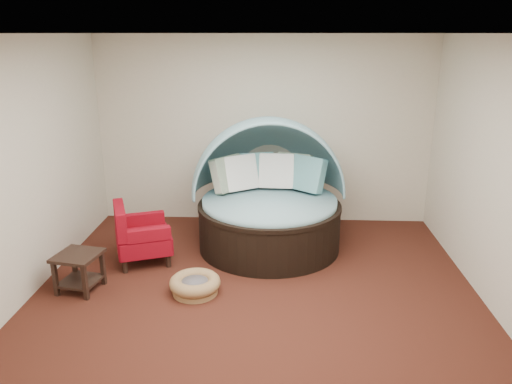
{
  "coord_description": "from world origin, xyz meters",
  "views": [
    {
      "loc": [
        0.26,
        -4.89,
        2.8
      ],
      "look_at": [
        -0.02,
        0.6,
        1.05
      ],
      "focal_mm": 35.0,
      "sensor_mm": 36.0,
      "label": 1
    }
  ],
  "objects_px": {
    "pet_basket": "(195,284)",
    "side_table": "(79,267)",
    "canopy_daybed": "(269,188)",
    "red_armchair": "(139,235)"
  },
  "relations": [
    {
      "from": "canopy_daybed",
      "to": "red_armchair",
      "type": "height_order",
      "value": "canopy_daybed"
    },
    {
      "from": "pet_basket",
      "to": "canopy_daybed",
      "type": "bearing_deg",
      "value": 61.12
    },
    {
      "from": "red_armchair",
      "to": "pet_basket",
      "type": "bearing_deg",
      "value": -63.83
    },
    {
      "from": "pet_basket",
      "to": "side_table",
      "type": "relative_size",
      "value": 1.28
    },
    {
      "from": "canopy_daybed",
      "to": "red_armchair",
      "type": "distance_m",
      "value": 1.81
    },
    {
      "from": "pet_basket",
      "to": "side_table",
      "type": "bearing_deg",
      "value": 179.61
    },
    {
      "from": "red_armchair",
      "to": "side_table",
      "type": "relative_size",
      "value": 1.58
    },
    {
      "from": "pet_basket",
      "to": "red_armchair",
      "type": "relative_size",
      "value": 0.81
    },
    {
      "from": "red_armchair",
      "to": "side_table",
      "type": "distance_m",
      "value": 0.91
    },
    {
      "from": "canopy_daybed",
      "to": "pet_basket",
      "type": "distance_m",
      "value": 1.78
    }
  ]
}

